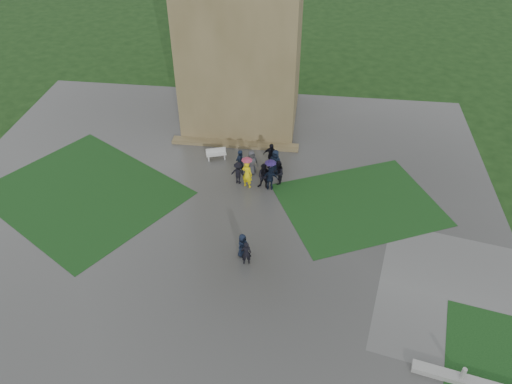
# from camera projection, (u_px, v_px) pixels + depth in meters

# --- Properties ---
(ground) EXTENTS (120.00, 120.00, 0.00)m
(ground) POSITION_uv_depth(u_px,v_px,m) (205.00, 250.00, 27.11)
(ground) COLOR black
(plaza) EXTENTS (34.00, 34.00, 0.02)m
(plaza) POSITION_uv_depth(u_px,v_px,m) (212.00, 226.00, 28.67)
(plaza) COLOR #393836
(plaza) RESTS_ON ground
(lawn_inset_left) EXTENTS (14.10, 13.46, 0.01)m
(lawn_inset_left) POSITION_uv_depth(u_px,v_px,m) (84.00, 193.00, 31.04)
(lawn_inset_left) COLOR #123413
(lawn_inset_left) RESTS_ON plaza
(lawn_inset_right) EXTENTS (11.12, 10.15, 0.01)m
(lawn_inset_right) POSITION_uv_depth(u_px,v_px,m) (359.00, 204.00, 30.17)
(lawn_inset_right) COLOR #123413
(lawn_inset_right) RESTS_ON plaza
(tower_plinth) EXTENTS (9.00, 0.80, 0.22)m
(tower_plinth) POSITION_uv_depth(u_px,v_px,m) (235.00, 144.00, 35.30)
(tower_plinth) COLOR brown
(tower_plinth) RESTS_ON plaza
(bench) EXTENTS (1.42, 0.83, 0.79)m
(bench) POSITION_uv_depth(u_px,v_px,m) (216.00, 154.00, 33.78)
(bench) COLOR beige
(bench) RESTS_ON plaza
(visitor_cluster) EXTENTS (3.29, 3.15, 2.19)m
(visitor_cluster) POSITION_uv_depth(u_px,v_px,m) (261.00, 167.00, 31.61)
(visitor_cluster) COLOR black
(visitor_cluster) RESTS_ON plaza
(pedestrian_mid) EXTENTS (0.76, 0.86, 1.46)m
(pedestrian_mid) POSITION_uv_depth(u_px,v_px,m) (242.00, 245.00, 26.36)
(pedestrian_mid) COLOR black
(pedestrian_mid) RESTS_ON plaza
(pedestrian_near) EXTENTS (0.61, 0.47, 1.48)m
(pedestrian_near) POSITION_uv_depth(u_px,v_px,m) (246.00, 253.00, 25.90)
(pedestrian_near) COLOR black
(pedestrian_near) RESTS_ON plaza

